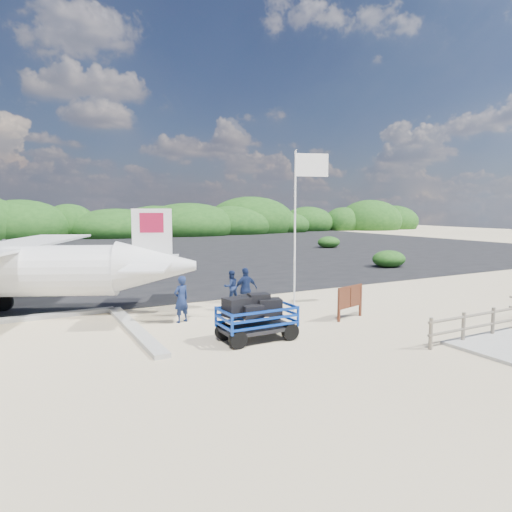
{
  "coord_description": "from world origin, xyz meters",
  "views": [
    {
      "loc": [
        -8.17,
        -14.45,
        4.35
      ],
      "look_at": [
        1.74,
        3.95,
        2.11
      ],
      "focal_mm": 32.0,
      "sensor_mm": 36.0,
      "label": 1
    }
  ],
  "objects": [
    {
      "name": "ground",
      "position": [
        0.0,
        0.0,
        0.0
      ],
      "size": [
        160.0,
        160.0,
        0.0
      ],
      "primitive_type": "plane",
      "color": "beige"
    },
    {
      "name": "asphalt_apron",
      "position": [
        0.0,
        30.0,
        0.0
      ],
      "size": [
        90.0,
        50.0,
        0.04
      ],
      "primitive_type": null,
      "color": "#B2B2B2",
      "rests_on": "ground"
    },
    {
      "name": "walkway_pad",
      "position": [
        5.5,
        -6.0,
        0.0
      ],
      "size": [
        3.5,
        2.5,
        0.1
      ],
      "primitive_type": null,
      "color": "#B2B2B2",
      "rests_on": "ground"
    },
    {
      "name": "vegetation_band",
      "position": [
        0.0,
        55.0,
        0.0
      ],
      "size": [
        124.0,
        8.0,
        4.4
      ],
      "primitive_type": null,
      "color": "#B2B2B2",
      "rests_on": "ground"
    },
    {
      "name": "fence",
      "position": [
        6.0,
        -5.0,
        0.0
      ],
      "size": [
        6.4,
        2.0,
        1.1
      ],
      "primitive_type": null,
      "color": "#B2B2B2",
      "rests_on": "ground"
    },
    {
      "name": "baggage_cart",
      "position": [
        -1.21,
        -1.59,
        0.0
      ],
      "size": [
        2.69,
        1.54,
        1.34
      ],
      "primitive_type": null,
      "rotation": [
        0.0,
        0.0,
        0.0
      ],
      "color": "#0B35A9",
      "rests_on": "ground"
    },
    {
      "name": "flagpole",
      "position": [
        1.42,
        0.21,
        0.0
      ],
      "size": [
        1.4,
        0.91,
        6.49
      ],
      "primitive_type": null,
      "rotation": [
        0.0,
        0.0,
        -0.31
      ],
      "color": "white",
      "rests_on": "ground"
    },
    {
      "name": "signboard",
      "position": [
        3.37,
        -0.78,
        0.0
      ],
      "size": [
        1.61,
        0.58,
        1.34
      ],
      "primitive_type": null,
      "rotation": [
        0.0,
        0.0,
        0.27
      ],
      "color": "#572A19",
      "rests_on": "ground"
    },
    {
      "name": "crew_a",
      "position": [
        -2.62,
        1.83,
        0.89
      ],
      "size": [
        0.75,
        0.61,
        1.78
      ],
      "primitive_type": "imported",
      "rotation": [
        0.0,
        0.0,
        3.47
      ],
      "color": "#14224C",
      "rests_on": "ground"
    },
    {
      "name": "crew_b",
      "position": [
        0.58,
        4.22,
        0.74
      ],
      "size": [
        0.77,
        0.62,
        1.49
      ],
      "primitive_type": "imported",
      "rotation": [
        0.0,
        0.0,
        3.22
      ],
      "color": "#14224C",
      "rests_on": "ground"
    },
    {
      "name": "crew_c",
      "position": [
        0.42,
        2.4,
        0.92
      ],
      "size": [
        1.1,
        0.5,
        1.84
      ],
      "primitive_type": "imported",
      "rotation": [
        0.0,
        0.0,
        3.19
      ],
      "color": "#14224C",
      "rests_on": "ground"
    },
    {
      "name": "aircraft_large",
      "position": [
        10.42,
        24.4,
        0.0
      ],
      "size": [
        24.0,
        24.0,
        5.46
      ],
      "primitive_type": null,
      "rotation": [
        0.0,
        0.0,
        2.73
      ],
      "color": "#B2B2B2",
      "rests_on": "ground"
    }
  ]
}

